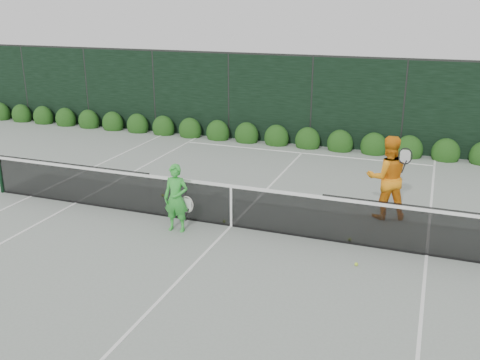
% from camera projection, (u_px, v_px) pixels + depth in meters
% --- Properties ---
extents(ground, '(80.00, 80.00, 0.00)m').
position_uv_depth(ground, '(231.00, 226.00, 11.83)').
color(ground, gray).
rests_on(ground, ground).
extents(tennis_net, '(12.90, 0.10, 1.07)m').
position_uv_depth(tennis_net, '(230.00, 204.00, 11.67)').
color(tennis_net, black).
rests_on(tennis_net, ground).
extents(player_woman, '(0.63, 0.39, 1.49)m').
position_uv_depth(player_woman, '(176.00, 198.00, 11.40)').
color(player_woman, green).
rests_on(player_woman, ground).
extents(player_man, '(1.14, 1.02, 1.93)m').
position_uv_depth(player_man, '(387.00, 177.00, 12.04)').
color(player_man, orange).
rests_on(player_man, ground).
extents(court_lines, '(11.03, 23.83, 0.01)m').
position_uv_depth(court_lines, '(231.00, 226.00, 11.83)').
color(court_lines, white).
rests_on(court_lines, ground).
extents(windscreen_fence, '(32.00, 21.07, 3.06)m').
position_uv_depth(windscreen_fence, '(172.00, 204.00, 8.94)').
color(windscreen_fence, black).
rests_on(windscreen_fence, ground).
extents(hedge_row, '(31.66, 0.65, 0.94)m').
position_uv_depth(hedge_row, '(308.00, 141.00, 18.11)').
color(hedge_row, '#163B10').
rests_on(hedge_row, ground).
extents(tennis_balls, '(5.28, 2.15, 0.07)m').
position_uv_depth(tennis_balls, '(264.00, 227.00, 11.70)').
color(tennis_balls, '#BFE833').
rests_on(tennis_balls, ground).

